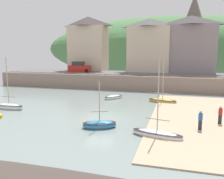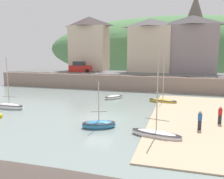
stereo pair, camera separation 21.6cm
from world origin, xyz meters
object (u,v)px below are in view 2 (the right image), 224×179
waterfront_building_centre (150,45)px  person_near_water (200,120)px  sailboat_white_hull (99,125)px  person_on_slipway (220,114)px  sailboat_far_left (163,101)px  waterfront_building_right (191,44)px  church_with_spire (194,32)px  motorboat_with_cabin (114,97)px  mooring_buoy (0,116)px  parked_car_near_slipway (80,68)px  waterfront_building_left (89,43)px  rowboat_small_beached (156,134)px  sailboat_nearest_shore (9,106)px

waterfront_building_centre → person_near_water: size_ratio=6.14×
sailboat_white_hull → person_on_slipway: sailboat_white_hull is taller
waterfront_building_centre → sailboat_far_left: 18.43m
waterfront_building_right → person_near_water: waterfront_building_right is taller
church_with_spire → motorboat_with_cabin: church_with_spire is taller
waterfront_building_centre → mooring_buoy: (-11.19, -27.93, -7.27)m
sailboat_far_left → person_near_water: 10.94m
sailboat_far_left → parked_car_near_slipway: bearing=158.2°
motorboat_with_cabin → person_near_water: (10.27, -10.78, 0.78)m
waterfront_building_centre → sailboat_far_left: bearing=-77.1°
waterfront_building_right → motorboat_with_cabin: size_ratio=3.69×
waterfront_building_centre → waterfront_building_left: bearing=180.0°
rowboat_small_beached → waterfront_building_centre: bearing=111.6°
sailboat_nearest_shore → sailboat_far_left: bearing=28.1°
church_with_spire → sailboat_nearest_shore: church_with_spire is taller
waterfront_building_left → waterfront_building_centre: waterfront_building_left is taller
church_with_spire → mooring_buoy: 38.50m
parked_car_near_slipway → person_near_water: bearing=-53.3°
person_near_water → sailboat_nearest_shore: bearing=173.7°
mooring_buoy → motorboat_with_cabin: bearing=54.8°
sailboat_white_hull → person_near_water: bearing=-13.0°
waterfront_building_centre → sailboat_nearest_shore: 28.57m
waterfront_building_right → sailboat_far_left: size_ratio=1.77×
waterfront_building_centre → motorboat_with_cabin: size_ratio=3.60×
waterfront_building_right → parked_car_near_slipway: size_ratio=2.41×
rowboat_small_beached → church_with_spire: bearing=96.9°
person_near_water → sailboat_white_hull: bearing=-170.5°
sailboat_white_hull → parked_car_near_slipway: 26.60m
church_with_spire → person_on_slipway: 30.00m
sailboat_far_left → person_on_slipway: size_ratio=3.57×
waterfront_building_left → person_on_slipway: bearing=-48.6°
waterfront_building_left → rowboat_small_beached: 34.42m
waterfront_building_centre → motorboat_with_cabin: (-2.79, -16.03, -7.23)m
sailboat_far_left → person_near_water: sailboat_far_left is taller
church_with_spire → sailboat_white_hull: (-8.77, -32.18, -9.69)m
motorboat_with_cabin → mooring_buoy: bearing=-174.0°
waterfront_building_centre → person_near_water: bearing=-74.4°
waterfront_building_left → person_on_slipway: size_ratio=6.58×
waterfront_building_centre → motorboat_with_cabin: bearing=-99.9°
motorboat_with_cabin → person_near_water: bearing=-95.2°
waterfront_building_left → rowboat_small_beached: size_ratio=1.63×
waterfront_building_centre → church_with_spire: church_with_spire is taller
motorboat_with_cabin → sailboat_white_hull: size_ratio=0.66×
parked_car_near_slipway → mooring_buoy: (1.35, -23.43, -3.04)m
church_with_spire → mooring_buoy: (-19.17, -31.93, -9.79)m
waterfront_building_right → sailboat_nearest_shore: 32.61m
church_with_spire → parked_car_near_slipway: (-20.52, -8.50, -6.75)m
sailboat_nearest_shore → motorboat_with_cabin: size_ratio=2.17×
sailboat_nearest_shore → parked_car_near_slipway: sailboat_nearest_shore is taller
parked_car_near_slipway → church_with_spire: bearing=17.2°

